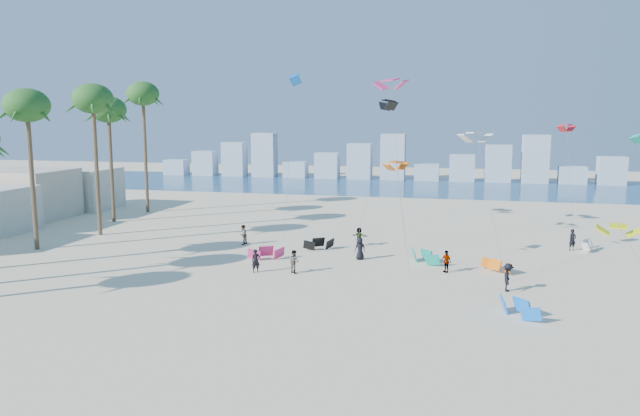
# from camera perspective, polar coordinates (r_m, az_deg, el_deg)

# --- Properties ---
(ground) EXTENTS (220.00, 220.00, 0.00)m
(ground) POSITION_cam_1_polar(r_m,az_deg,el_deg) (32.76, -11.79, -11.77)
(ground) COLOR beige
(ground) RESTS_ON ground
(ocean) EXTENTS (220.00, 220.00, 0.00)m
(ocean) POSITION_cam_1_polar(r_m,az_deg,el_deg) (101.27, 5.56, 2.18)
(ocean) COLOR navy
(ocean) RESTS_ON ground
(kitesurfer_near) EXTENTS (0.76, 0.71, 1.74)m
(kitesurfer_near) POSITION_cam_1_polar(r_m,az_deg,el_deg) (44.34, -6.16, -5.05)
(kitesurfer_near) COLOR black
(kitesurfer_near) RESTS_ON ground
(kitesurfer_mid) EXTENTS (1.05, 1.02, 1.71)m
(kitesurfer_mid) POSITION_cam_1_polar(r_m,az_deg,el_deg) (44.03, -2.50, -5.13)
(kitesurfer_mid) COLOR gray
(kitesurfer_mid) RESTS_ON ground
(kitesurfers_far) EXTENTS (29.33, 15.03, 1.88)m
(kitesurfers_far) POSITION_cam_1_polar(r_m,az_deg,el_deg) (48.07, 7.63, -3.98)
(kitesurfers_far) COLOR black
(kitesurfers_far) RESTS_ON ground
(grounded_kites) EXTENTS (28.79, 22.56, 0.97)m
(grounded_kites) POSITION_cam_1_polar(r_m,az_deg,el_deg) (46.56, 9.88, -4.99)
(grounded_kites) COLOR #CD2D70
(grounded_kites) RESTS_ON ground
(flying_kites) EXTENTS (32.03, 25.76, 16.15)m
(flying_kites) POSITION_cam_1_polar(r_m,az_deg,el_deg) (52.58, 9.33, 9.44)
(flying_kites) COLOR orange
(flying_kites) RESTS_ON ground
(palm_row) EXTENTS (7.22, 44.80, 15.57)m
(palm_row) POSITION_cam_1_polar(r_m,az_deg,el_deg) (56.68, -26.30, 8.24)
(palm_row) COLOR brown
(palm_row) RESTS_ON ground
(distant_skyline) EXTENTS (85.00, 3.00, 8.40)m
(distant_skyline) POSITION_cam_1_polar(r_m,az_deg,el_deg) (111.01, 5.66, 4.34)
(distant_skyline) COLOR #9EADBF
(distant_skyline) RESTS_ON ground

